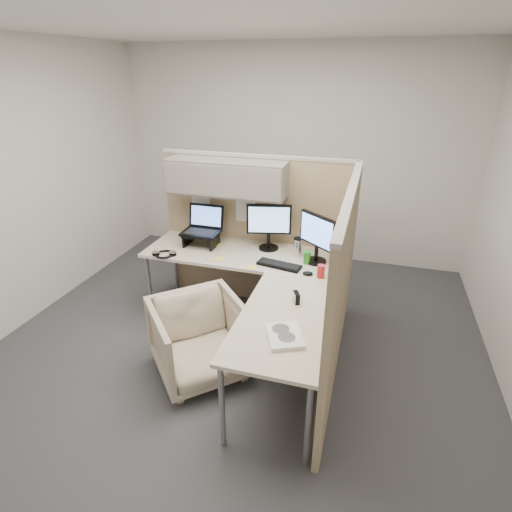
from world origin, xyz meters
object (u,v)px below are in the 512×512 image
(office_chair, at_px, (200,336))
(desk, at_px, (255,278))
(keyboard, at_px, (279,265))
(monitor_left, at_px, (269,223))

(office_chair, bearing_deg, desk, 16.09)
(office_chair, bearing_deg, keyboard, 13.84)
(desk, distance_m, keyboard, 0.28)
(desk, distance_m, monitor_left, 0.66)
(desk, bearing_deg, keyboard, 51.80)
(desk, relative_size, keyboard, 4.86)
(monitor_left, xyz_separation_m, keyboard, (0.20, -0.36, -0.26))
(office_chair, distance_m, monitor_left, 1.31)
(office_chair, height_order, monitor_left, monitor_left)
(office_chair, bearing_deg, monitor_left, 32.18)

